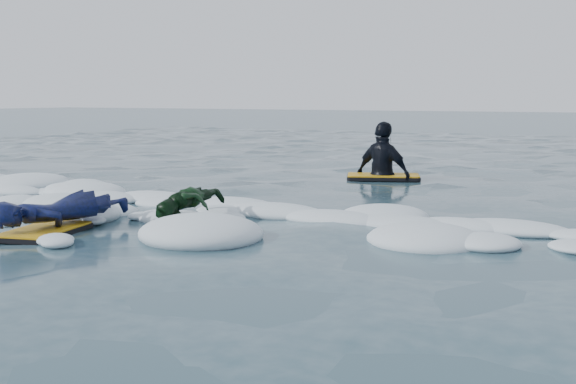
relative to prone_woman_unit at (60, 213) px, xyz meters
name	(u,v)px	position (x,y,z in m)	size (l,w,h in m)	color
ground	(130,228)	(0.49, 0.54, -0.20)	(120.00, 120.00, 0.00)	#1B3741
foam_band	(185,214)	(0.49, 1.57, -0.20)	(12.00, 3.10, 0.30)	white
prone_woman_unit	(60,213)	(0.00, 0.00, 0.00)	(0.78, 1.62, 0.40)	black
prone_child_unit	(189,206)	(0.99, 0.96, 0.01)	(0.60, 1.14, 0.42)	black
waiting_rider_unit	(383,176)	(1.39, 6.09, -0.13)	(1.40, 1.08, 1.85)	black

